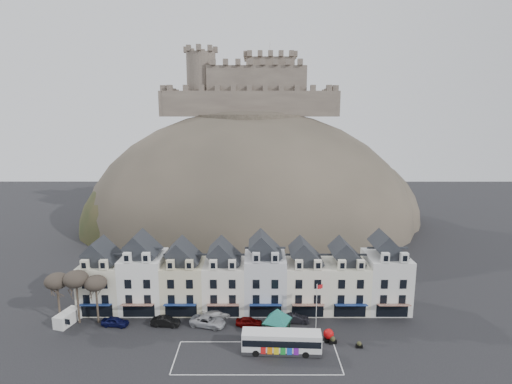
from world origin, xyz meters
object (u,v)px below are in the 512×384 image
at_px(car_black, 166,321).
at_px(car_charcoal, 296,318).
at_px(flagpole, 317,303).
at_px(car_maroon, 249,322).
at_px(red_buoy, 329,335).
at_px(bus_shelter, 277,315).
at_px(white_van, 68,318).
at_px(bus, 281,341).
at_px(car_silver, 208,321).
at_px(car_navy, 115,322).
at_px(car_white, 217,314).

distance_m(car_black, car_charcoal, 20.32).
relative_size(flagpole, car_maroon, 1.78).
bearing_deg(red_buoy, bus_shelter, 172.17).
distance_m(white_van, car_charcoal, 35.82).
height_order(car_black, car_maroon, car_black).
height_order(bus, car_silver, bus).
bearing_deg(car_navy, flagpole, -84.44).
bearing_deg(car_silver, bus_shelter, -92.07).
bearing_deg(car_maroon, red_buoy, -103.43).
bearing_deg(car_white, red_buoy, -132.14).
xyz_separation_m(car_black, car_white, (7.75, 2.50, -0.07)).
bearing_deg(car_white, car_maroon, -136.01).
bearing_deg(bus_shelter, car_white, 171.15).
bearing_deg(flagpole, car_white, 168.11).
bearing_deg(white_van, car_white, 19.00).
bearing_deg(car_white, car_charcoal, -117.02).
bearing_deg(car_navy, white_van, 92.14).
relative_size(red_buoy, white_van, 0.39).
bearing_deg(red_buoy, car_silver, 166.81).
distance_m(bus, car_white, 13.72).
xyz_separation_m(red_buoy, flagpole, (-1.25, 3.44, 3.23)).
distance_m(car_navy, car_charcoal, 28.15).
height_order(bus, red_buoy, bus).
distance_m(red_buoy, car_black, 24.90).
relative_size(bus_shelter, car_silver, 1.20).
xyz_separation_m(car_navy, car_black, (7.85, 0.00, 0.02)).
xyz_separation_m(car_black, car_silver, (6.55, 0.00, 0.04)).
xyz_separation_m(flagpole, car_maroon, (-10.34, 0.77, -3.47)).
relative_size(car_black, car_charcoal, 1.07).
distance_m(white_van, car_white, 23.35).
xyz_separation_m(car_navy, car_white, (15.60, 2.50, -0.05)).
height_order(bus, car_maroon, bus).
xyz_separation_m(car_navy, car_silver, (14.40, 0.00, 0.06)).
relative_size(bus, bus_shelter, 1.67).
bearing_deg(car_silver, white_van, 103.04).
distance_m(car_navy, car_white, 15.80).
bearing_deg(flagpole, bus_shelter, -158.42).
height_order(car_black, car_white, car_black).
bearing_deg(bus, car_navy, 167.36).
relative_size(white_van, car_charcoal, 1.12).
bearing_deg(car_charcoal, car_maroon, 101.10).
distance_m(car_white, car_maroon, 5.77).
bearing_deg(car_white, car_navy, 78.77).
relative_size(bus, white_van, 2.35).
bearing_deg(bus, car_white, 138.57).
bearing_deg(car_navy, car_maroon, -83.02).
height_order(bus_shelter, red_buoy, bus_shelter).
bearing_deg(flagpole, car_black, 178.10).
xyz_separation_m(bus, red_buoy, (7.00, 2.85, -0.75)).
distance_m(white_van, car_silver, 22.09).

